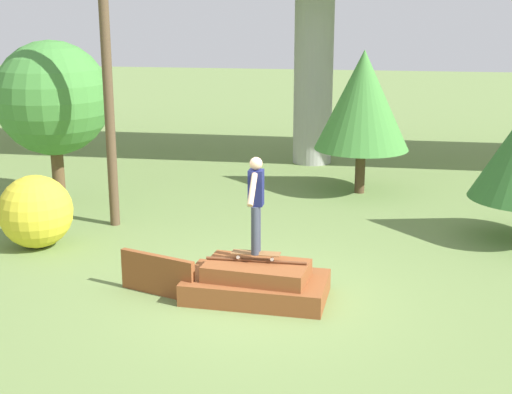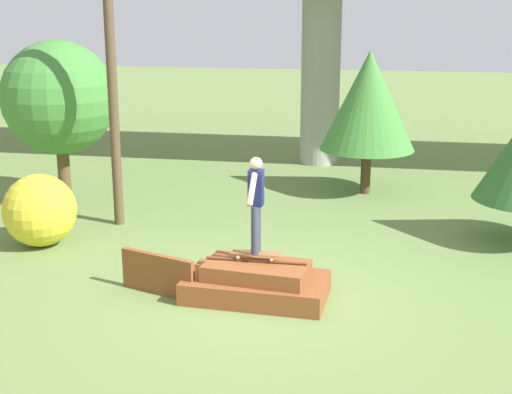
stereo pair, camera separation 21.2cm
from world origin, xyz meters
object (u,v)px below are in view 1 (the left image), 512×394
(skateboard, at_px, (256,253))
(tree_behind_left, at_px, (53,99))
(skater, at_px, (256,199))
(tree_mid_back, at_px, (363,100))
(utility_pole, at_px, (106,48))
(bush_yellow_flowering, at_px, (36,212))

(skateboard, distance_m, tree_behind_left, 7.23)
(tree_behind_left, bearing_deg, skater, -40.65)
(skateboard, height_order, tree_mid_back, tree_mid_back)
(utility_pole, height_order, tree_behind_left, utility_pole)
(tree_behind_left, relative_size, bush_yellow_flowering, 2.68)
(utility_pole, bearing_deg, skateboard, -42.68)
(tree_behind_left, xyz_separation_m, tree_mid_back, (6.79, 2.12, -0.17))
(skater, bearing_deg, bush_yellow_flowering, 159.50)
(skater, height_order, tree_behind_left, tree_behind_left)
(skater, bearing_deg, skateboard, -75.96)
(skater, relative_size, tree_behind_left, 0.41)
(tree_behind_left, bearing_deg, tree_mid_back, 17.34)
(skateboard, relative_size, skater, 0.51)
(skateboard, relative_size, tree_mid_back, 0.22)
(tree_mid_back, distance_m, bush_yellow_flowering, 7.92)
(utility_pole, bearing_deg, tree_mid_back, 34.80)
(tree_behind_left, bearing_deg, bush_yellow_flowering, -73.41)
(utility_pole, bearing_deg, bush_yellow_flowering, -121.18)
(tree_mid_back, xyz_separation_m, bush_yellow_flowering, (-5.92, -5.03, -1.56))
(tree_mid_back, bearing_deg, bush_yellow_flowering, -139.68)
(skater, distance_m, tree_mid_back, 6.89)
(skateboard, xyz_separation_m, skater, (-0.00, 0.00, 0.88))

